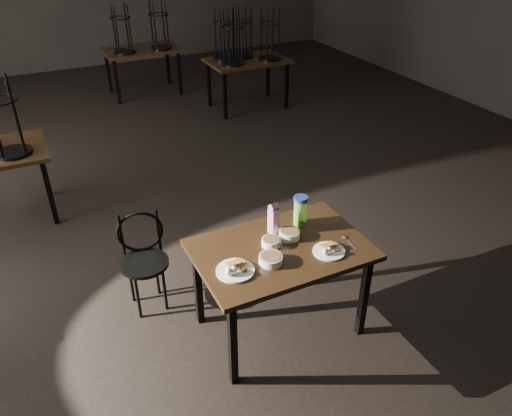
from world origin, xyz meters
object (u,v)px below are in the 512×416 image
water_bottle (300,210)px  bentwood_chair (143,254)px  juice_carton (274,219)px  main_table (281,256)px

water_bottle → bentwood_chair: 1.26m
juice_carton → main_table: bearing=-100.5°
main_table → water_bottle: water_bottle is taller
water_bottle → bentwood_chair: bearing=153.8°
juice_carton → bentwood_chair: juice_carton is taller
water_bottle → juice_carton: bearing=-175.3°
juice_carton → water_bottle: (0.23, 0.02, 0.00)m
bentwood_chair → juice_carton: bearing=-22.3°
bentwood_chair → main_table: bearing=-31.4°
main_table → bentwood_chair: size_ratio=1.52×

